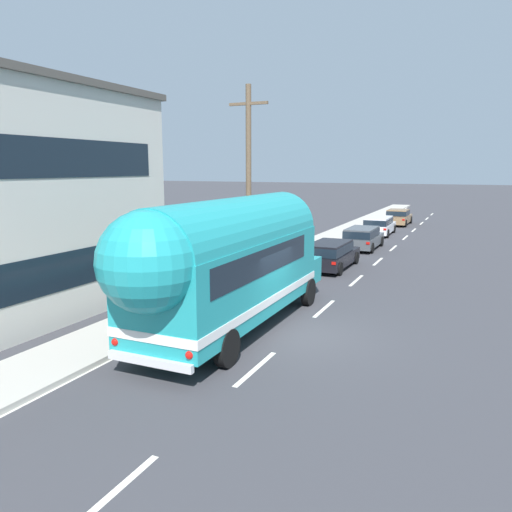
% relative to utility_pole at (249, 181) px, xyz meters
% --- Properties ---
extents(ground_plane, '(300.00, 300.00, 0.00)m').
position_rel_utility_pole_xyz_m(ground_plane, '(4.48, -6.22, -4.42)').
color(ground_plane, '#38383D').
extents(lane_markings, '(3.87, 80.00, 0.01)m').
position_rel_utility_pole_xyz_m(lane_markings, '(1.84, 6.79, -4.42)').
color(lane_markings, silver).
rests_on(lane_markings, ground).
extents(sidewalk_slab, '(2.27, 90.00, 0.15)m').
position_rel_utility_pole_xyz_m(sidewalk_slab, '(-0.40, 3.78, -4.35)').
color(sidewalk_slab, '#ADA89E').
rests_on(sidewalk_slab, ground).
extents(utility_pole, '(1.80, 0.24, 8.50)m').
position_rel_utility_pole_xyz_m(utility_pole, '(0.00, 0.00, 0.00)').
color(utility_pole, brown).
rests_on(utility_pole, ground).
extents(painted_bus, '(2.63, 10.94, 4.12)m').
position_rel_utility_pole_xyz_m(painted_bus, '(2.60, -7.06, -2.12)').
color(painted_bus, teal).
rests_on(painted_bus, ground).
extents(car_lead, '(1.95, 4.63, 1.37)m').
position_rel_utility_pole_xyz_m(car_lead, '(2.65, 3.95, -3.64)').
color(car_lead, black).
rests_on(car_lead, ground).
extents(car_second, '(1.92, 4.46, 1.37)m').
position_rel_utility_pole_xyz_m(car_second, '(2.77, 10.70, -3.64)').
color(car_second, '#474C51').
rests_on(car_second, ground).
extents(car_third, '(1.95, 4.65, 1.37)m').
position_rel_utility_pole_xyz_m(car_third, '(2.44, 17.86, -3.63)').
color(car_third, white).
rests_on(car_third, ground).
extents(car_fourth, '(1.98, 4.62, 1.37)m').
position_rel_utility_pole_xyz_m(car_fourth, '(2.67, 25.45, -3.68)').
color(car_fourth, olive).
rests_on(car_fourth, ground).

